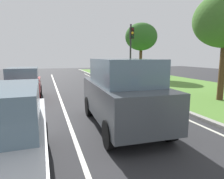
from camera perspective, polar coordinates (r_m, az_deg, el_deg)
The scene contains 9 objects.
ground_plane at distance 11.30m, azimuth -10.91°, elevation -2.76°, with size 60.00×60.00×0.00m, color #2D2D30.
lane_line_center at distance 11.24m, azimuth -14.46°, elevation -2.94°, with size 0.12×32.00×0.01m, color silver.
lane_line_right_edge at distance 12.28m, azimuth 5.98°, elevation -1.65°, with size 0.12×32.00×0.01m, color silver.
grass_verge_right at distance 14.95m, azimuth 23.36°, elevation -0.27°, with size 9.00×48.00×0.06m, color #548433.
curb_right at distance 12.48m, azimuth 8.08°, elevation -1.24°, with size 0.24×48.00×0.12m, color #9E9B93.
car_suv_ahead at distance 6.65m, azimuth 2.99°, elevation -0.92°, with size 2.11×4.57×2.28m.
car_hatchback_far at distance 11.67m, azimuth -23.87°, elevation 1.38°, with size 1.75×3.71×1.78m.
traffic_light_near_right at distance 16.89m, azimuth 5.49°, elevation 12.72°, with size 0.32×0.50×4.94m.
tree_roadside_far at distance 22.25m, azimuth 8.33°, elevation 14.62°, with size 3.41×3.41×5.86m.
Camera 1 is at (-1.39, 3.04, 2.37)m, focal length 32.00 mm.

